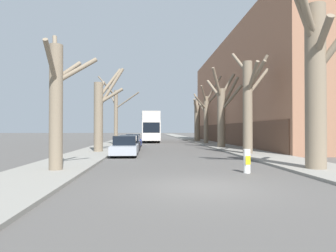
{
  "coord_description": "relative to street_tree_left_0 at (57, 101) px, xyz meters",
  "views": [
    {
      "loc": [
        -1.71,
        -9.37,
        1.83
      ],
      "look_at": [
        0.81,
        29.56,
        2.28
      ],
      "focal_mm": 32.0,
      "sensor_mm": 36.0,
      "label": 1
    }
  ],
  "objects": [
    {
      "name": "street_tree_left_1",
      "position": [
        0.13,
        10.74,
        0.2
      ],
      "size": [
        2.32,
        1.99,
        6.9
      ],
      "color": "#7A6B56",
      "rests_on": "ground"
    },
    {
      "name": "street_tree_right_3",
      "position": [
        11.1,
        24.01,
        0.6
      ],
      "size": [
        3.56,
        3.14,
        8.48
      ],
      "color": "#7A6B56",
      "rests_on": "ground"
    },
    {
      "name": "parked_car_2",
      "position": [
        2.28,
        19.33,
        -2.41
      ],
      "size": [
        1.73,
        3.98,
        1.32
      ],
      "color": "navy",
      "rests_on": "ground"
    },
    {
      "name": "street_tree_left_0",
      "position": [
        0.0,
        0.0,
        0.0
      ],
      "size": [
        2.18,
        3.25,
        6.17
      ],
      "color": "#7A6B56",
      "rests_on": "ground"
    },
    {
      "name": "parked_car_1",
      "position": [
        2.28,
        13.45,
        -2.4
      ],
      "size": [
        1.77,
        4.29,
        1.33
      ],
      "color": "black",
      "rests_on": "ground"
    },
    {
      "name": "double_decker_bus",
      "position": [
        4.27,
        31.63,
        -0.61
      ],
      "size": [
        2.47,
        11.52,
        4.28
      ],
      "color": "silver",
      "rests_on": "ground"
    },
    {
      "name": "street_tree_right_2",
      "position": [
        11.08,
        15.81,
        0.56
      ],
      "size": [
        3.01,
        4.48,
        7.67
      ],
      "color": "#7A6B56",
      "rests_on": "ground"
    },
    {
      "name": "ground_plane",
      "position": [
        5.62,
        -3.67,
        -3.04
      ],
      "size": [
        300.0,
        300.0,
        0.0
      ],
      "primitive_type": "plane",
      "color": "#4C4947"
    },
    {
      "name": "building_facade_right",
      "position": [
        18.26,
        24.78,
        3.43
      ],
      "size": [
        10.08,
        37.85,
        12.96
      ],
      "color": "#93664C",
      "rests_on": "ground"
    },
    {
      "name": "parked_car_0",
      "position": [
        2.28,
        7.92,
        -2.39
      ],
      "size": [
        1.73,
        4.26,
        1.38
      ],
      "color": "#9EA3AD",
      "rests_on": "ground"
    },
    {
      "name": "street_tree_right_0",
      "position": [
        11.16,
        -0.49,
        1.25
      ],
      "size": [
        4.01,
        2.2,
        8.69
      ],
      "color": "#7A6B56",
      "rests_on": "ground"
    },
    {
      "name": "traffic_bollard",
      "position": [
        8.04,
        -0.71,
        -2.54
      ],
      "size": [
        0.29,
        0.3,
        1.0
      ],
      "color": "white",
      "rests_on": "ground"
    },
    {
      "name": "street_tree_right_4",
      "position": [
        11.17,
        31.46,
        0.16
      ],
      "size": [
        1.27,
        4.37,
        6.83
      ],
      "color": "#7A6B56",
      "rests_on": "ground"
    },
    {
      "name": "street_tree_left_2",
      "position": [
        0.11,
        21.89,
        0.62
      ],
      "size": [
        4.83,
        3.47,
        8.02
      ],
      "color": "#7A6B56",
      "rests_on": "ground"
    },
    {
      "name": "sidewalk_right",
      "position": [
        11.63,
        46.33,
        -2.98
      ],
      "size": [
        3.28,
        120.0,
        0.12
      ],
      "primitive_type": "cube",
      "color": "gray",
      "rests_on": "ground"
    },
    {
      "name": "sidewalk_left",
      "position": [
        -0.39,
        46.33,
        -2.98
      ],
      "size": [
        3.28,
        120.0,
        0.12
      ],
      "primitive_type": "cube",
      "color": "gray",
      "rests_on": "ground"
    },
    {
      "name": "street_tree_right_1",
      "position": [
        11.06,
        7.95,
        0.8
      ],
      "size": [
        2.35,
        4.04,
        7.83
      ],
      "color": "#7A6B56",
      "rests_on": "ground"
    }
  ]
}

